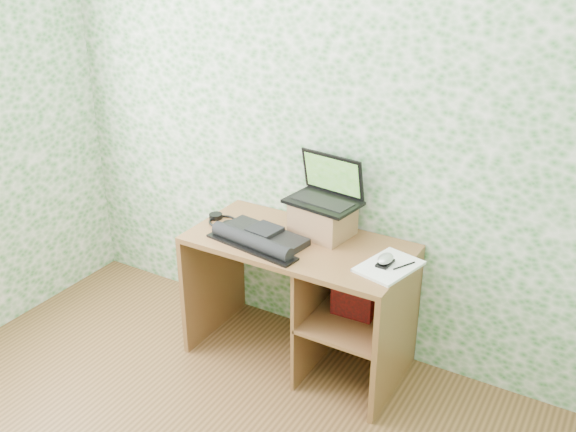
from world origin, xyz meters
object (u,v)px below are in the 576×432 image
Objects in this scene: keyboard at (259,238)px; notepad at (389,266)px; riser at (323,219)px; laptop at (327,191)px; desk at (313,286)px.

keyboard is 1.76× the size of notepad.
keyboard is at bearing -132.92° from riser.
laptop is 0.73× the size of keyboard.
keyboard is (-0.26, -0.15, 0.30)m from desk.
riser is at bearing 55.68° from keyboard.
laptop reaches higher than riser.
keyboard is (-0.24, -0.26, -0.06)m from riser.
desk is at bearing -77.55° from laptop.
desk is 0.42m from keyboard.
laptop is 0.44m from keyboard.
riser is at bearing 173.56° from notepad.
notepad is at bearing -20.29° from riser.
laptop reaches higher than keyboard.
notepad is (0.70, 0.09, -0.02)m from keyboard.
laptop is 1.28× the size of notepad.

